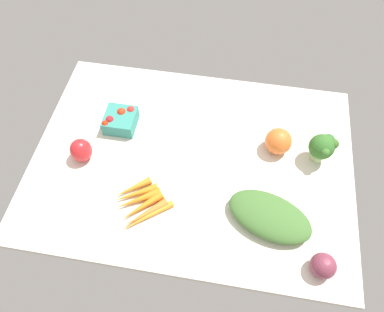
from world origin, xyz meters
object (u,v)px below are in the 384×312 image
(heirloom_tomato_orange, at_px, (278,141))
(bell_pepper_red, at_px, (81,150))
(leafy_greens_clump, at_px, (270,216))
(carrot_bunch, at_px, (140,203))
(berry_basket, at_px, (120,120))
(broccoli_head, at_px, (323,147))
(red_onion_near_basket, at_px, (323,266))

(heirloom_tomato_orange, xyz_separation_m, bell_pepper_red, (-0.62, -0.14, -0.00))
(leafy_greens_clump, distance_m, carrot_bunch, 0.39)
(berry_basket, height_order, bell_pepper_red, bell_pepper_red)
(broccoli_head, height_order, heirloom_tomato_orange, broccoli_head)
(broccoli_head, bearing_deg, berry_basket, 177.85)
(broccoli_head, bearing_deg, bell_pepper_red, -170.61)
(red_onion_near_basket, bearing_deg, heirloom_tomato_orange, 109.46)
(bell_pepper_red, bearing_deg, red_onion_near_basket, -18.01)
(red_onion_near_basket, distance_m, broccoli_head, 0.37)
(leafy_greens_clump, xyz_separation_m, carrot_bunch, (-0.39, -0.02, -0.01))
(bell_pepper_red, bearing_deg, leafy_greens_clump, -11.34)
(heirloom_tomato_orange, relative_size, carrot_bunch, 0.44)
(heirloom_tomato_orange, distance_m, bell_pepper_red, 0.64)
(bell_pepper_red, xyz_separation_m, leafy_greens_clump, (0.61, -0.12, -0.01))
(broccoli_head, xyz_separation_m, leafy_greens_clump, (-0.15, -0.25, -0.04))
(red_onion_near_basket, relative_size, carrot_bunch, 0.36)
(red_onion_near_basket, relative_size, heirloom_tomato_orange, 0.81)
(red_onion_near_basket, height_order, leafy_greens_clump, red_onion_near_basket)
(broccoli_head, distance_m, bell_pepper_red, 0.77)
(berry_basket, bearing_deg, broccoli_head, -2.15)
(red_onion_near_basket, xyz_separation_m, heirloom_tomato_orange, (-0.14, 0.38, 0.01))
(heirloom_tomato_orange, xyz_separation_m, berry_basket, (-0.54, 0.01, -0.01))
(broccoli_head, distance_m, carrot_bunch, 0.60)
(broccoli_head, xyz_separation_m, carrot_bunch, (-0.53, -0.26, -0.05))
(carrot_bunch, bearing_deg, broccoli_head, 26.36)
(red_onion_near_basket, distance_m, heirloom_tomato_orange, 0.41)
(red_onion_near_basket, distance_m, carrot_bunch, 0.54)
(red_onion_near_basket, distance_m, berry_basket, 0.78)
(broccoli_head, xyz_separation_m, heirloom_tomato_orange, (-0.14, 0.01, -0.02))
(broccoli_head, relative_size, berry_basket, 1.03)
(broccoli_head, height_order, leafy_greens_clump, broccoli_head)
(red_onion_near_basket, xyz_separation_m, leafy_greens_clump, (-0.15, 0.12, -0.01))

